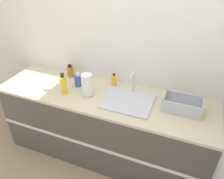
{
  "coord_description": "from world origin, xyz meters",
  "views": [
    {
      "loc": [
        0.81,
        -1.44,
        2.22
      ],
      "look_at": [
        0.11,
        0.3,
        1.01
      ],
      "focal_mm": 35.0,
      "sensor_mm": 36.0,
      "label": 1
    }
  ],
  "objects_px": {
    "sink": "(128,100)",
    "dish_rack": "(182,106)",
    "soap_dispenser": "(114,80)",
    "bottle_amber": "(70,71)",
    "bottle_blue": "(78,80)",
    "bottle_yellow": "(64,85)",
    "paper_towel_roll": "(87,85)"
  },
  "relations": [
    {
      "from": "sink",
      "to": "dish_rack",
      "type": "height_order",
      "value": "sink"
    },
    {
      "from": "sink",
      "to": "soap_dispenser",
      "type": "distance_m",
      "value": 0.35
    },
    {
      "from": "bottle_amber",
      "to": "bottle_blue",
      "type": "distance_m",
      "value": 0.25
    },
    {
      "from": "bottle_amber",
      "to": "bottle_blue",
      "type": "xyz_separation_m",
      "value": [
        0.2,
        -0.16,
        0.0
      ]
    },
    {
      "from": "bottle_blue",
      "to": "bottle_yellow",
      "type": "relative_size",
      "value": 0.64
    },
    {
      "from": "dish_rack",
      "to": "bottle_amber",
      "type": "height_order",
      "value": "bottle_amber"
    },
    {
      "from": "sink",
      "to": "bottle_blue",
      "type": "height_order",
      "value": "sink"
    },
    {
      "from": "bottle_amber",
      "to": "soap_dispenser",
      "type": "height_order",
      "value": "same"
    },
    {
      "from": "bottle_amber",
      "to": "bottle_blue",
      "type": "bearing_deg",
      "value": -38.16
    },
    {
      "from": "bottle_blue",
      "to": "soap_dispenser",
      "type": "height_order",
      "value": "bottle_blue"
    },
    {
      "from": "bottle_blue",
      "to": "bottle_yellow",
      "type": "bearing_deg",
      "value": -106.07
    },
    {
      "from": "bottle_blue",
      "to": "bottle_yellow",
      "type": "distance_m",
      "value": 0.22
    },
    {
      "from": "bottle_yellow",
      "to": "soap_dispenser",
      "type": "bearing_deg",
      "value": 39.01
    },
    {
      "from": "paper_towel_roll",
      "to": "bottle_amber",
      "type": "height_order",
      "value": "paper_towel_roll"
    },
    {
      "from": "bottle_yellow",
      "to": "bottle_blue",
      "type": "bearing_deg",
      "value": 73.93
    },
    {
      "from": "bottle_yellow",
      "to": "dish_rack",
      "type": "bearing_deg",
      "value": 8.27
    },
    {
      "from": "bottle_yellow",
      "to": "paper_towel_roll",
      "type": "bearing_deg",
      "value": 16.19
    },
    {
      "from": "paper_towel_roll",
      "to": "dish_rack",
      "type": "bearing_deg",
      "value": 6.2
    },
    {
      "from": "sink",
      "to": "bottle_yellow",
      "type": "xyz_separation_m",
      "value": [
        -0.69,
        -0.11,
        0.09
      ]
    },
    {
      "from": "soap_dispenser",
      "to": "sink",
      "type": "bearing_deg",
      "value": -43.9
    },
    {
      "from": "bottle_amber",
      "to": "bottle_blue",
      "type": "relative_size",
      "value": 0.98
    },
    {
      "from": "dish_rack",
      "to": "bottle_amber",
      "type": "relative_size",
      "value": 2.4
    },
    {
      "from": "bottle_blue",
      "to": "bottle_amber",
      "type": "bearing_deg",
      "value": 141.84
    },
    {
      "from": "sink",
      "to": "bottle_blue",
      "type": "distance_m",
      "value": 0.64
    },
    {
      "from": "paper_towel_roll",
      "to": "bottle_yellow",
      "type": "relative_size",
      "value": 0.99
    },
    {
      "from": "sink",
      "to": "dish_rack",
      "type": "xyz_separation_m",
      "value": [
        0.53,
        0.06,
        0.03
      ]
    },
    {
      "from": "paper_towel_roll",
      "to": "bottle_blue",
      "type": "distance_m",
      "value": 0.24
    },
    {
      "from": "bottle_yellow",
      "to": "soap_dispenser",
      "type": "relative_size",
      "value": 1.61
    },
    {
      "from": "sink",
      "to": "bottle_amber",
      "type": "height_order",
      "value": "sink"
    },
    {
      "from": "dish_rack",
      "to": "soap_dispenser",
      "type": "relative_size",
      "value": 2.4
    },
    {
      "from": "paper_towel_roll",
      "to": "soap_dispenser",
      "type": "height_order",
      "value": "paper_towel_roll"
    },
    {
      "from": "bottle_amber",
      "to": "soap_dispenser",
      "type": "relative_size",
      "value": 1.0
    }
  ]
}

